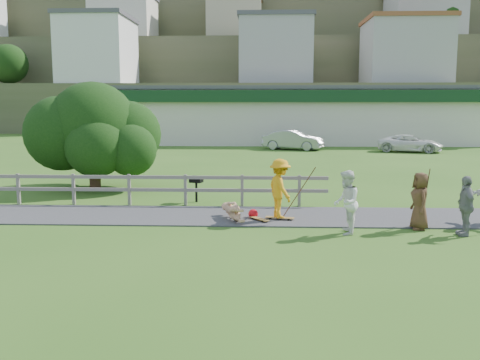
# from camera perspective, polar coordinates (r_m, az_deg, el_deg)

# --- Properties ---
(ground) EXTENTS (260.00, 260.00, 0.00)m
(ground) POSITION_cam_1_polar(r_m,az_deg,el_deg) (15.59, -0.25, -5.06)
(ground) COLOR #325F1B
(ground) RESTS_ON ground
(path) EXTENTS (34.00, 3.00, 0.04)m
(path) POSITION_cam_1_polar(r_m,az_deg,el_deg) (17.05, -0.01, -3.85)
(path) COLOR #343537
(path) RESTS_ON ground
(fence) EXTENTS (15.05, 0.10, 1.10)m
(fence) POSITION_cam_1_polar(r_m,az_deg,el_deg) (19.42, -13.51, -0.49)
(fence) COLOR #66635A
(fence) RESTS_ON ground
(strip_mall) EXTENTS (32.50, 10.75, 5.10)m
(strip_mall) POSITION_cam_1_polar(r_m,az_deg,el_deg) (50.22, 6.24, 6.95)
(strip_mall) COLOR silver
(strip_mall) RESTS_ON ground
(hillside) EXTENTS (220.00, 67.00, 47.50)m
(hillside) POSITION_cam_1_polar(r_m,az_deg,el_deg) (107.03, 2.11, 13.93)
(hillside) COLOR #465130
(hillside) RESTS_ON ground
(skater_rider) EXTENTS (1.07, 1.34, 1.81)m
(skater_rider) POSITION_cam_1_polar(r_m,az_deg,el_deg) (16.33, 4.29, -1.24)
(skater_rider) COLOR orange
(skater_rider) RESTS_ON ground
(skater_fallen) EXTENTS (1.70, 0.92, 0.61)m
(skater_fallen) POSITION_cam_1_polar(r_m,az_deg,el_deg) (16.38, -0.71, -3.33)
(skater_fallen) COLOR tan
(skater_fallen) RESTS_ON ground
(spectator_a) EXTENTS (0.81, 0.96, 1.77)m
(spectator_a) POSITION_cam_1_polar(r_m,az_deg,el_deg) (14.89, 11.25, -2.37)
(spectator_a) COLOR white
(spectator_a) RESTS_ON ground
(spectator_b) EXTENTS (0.40, 0.96, 1.64)m
(spectator_b) POSITION_cam_1_polar(r_m,az_deg,el_deg) (15.72, 22.91, -2.55)
(spectator_b) COLOR gray
(spectator_b) RESTS_ON ground
(spectator_c) EXTENTS (0.57, 0.83, 1.64)m
(spectator_c) POSITION_cam_1_polar(r_m,az_deg,el_deg) (16.04, 18.64, -2.13)
(spectator_c) COLOR brown
(spectator_c) RESTS_ON ground
(car_silver) EXTENTS (4.92, 3.06, 1.53)m
(car_silver) POSITION_cam_1_polar(r_m,az_deg,el_deg) (42.05, 5.66, 4.27)
(car_silver) COLOR #9B9DA2
(car_silver) RESTS_ON ground
(car_white) EXTENTS (5.07, 3.35, 1.29)m
(car_white) POSITION_cam_1_polar(r_m,az_deg,el_deg) (41.81, 17.68, 3.74)
(car_white) COLOR white
(car_white) RESTS_ON ground
(tree) EXTENTS (5.92, 5.92, 3.34)m
(tree) POSITION_cam_1_polar(r_m,az_deg,el_deg) (23.29, -15.31, 3.19)
(tree) COLOR black
(tree) RESTS_ON ground
(bbq) EXTENTS (0.52, 0.45, 0.95)m
(bbq) POSITION_cam_1_polar(r_m,az_deg,el_deg) (19.55, -4.68, -0.97)
(bbq) COLOR black
(bbq) RESTS_ON ground
(longboard_rider) EXTENTS (0.90, 0.41, 0.10)m
(longboard_rider) POSITION_cam_1_polar(r_m,az_deg,el_deg) (16.49, 4.26, -4.18)
(longboard_rider) COLOR olive
(longboard_rider) RESTS_ON ground
(longboard_fallen) EXTENTS (0.63, 0.75, 0.09)m
(longboard_fallen) POSITION_cam_1_polar(r_m,az_deg,el_deg) (16.31, 2.09, -4.32)
(longboard_fallen) COLOR olive
(longboard_fallen) RESTS_ON ground
(helmet) EXTENTS (0.31, 0.31, 0.31)m
(helmet) POSITION_cam_1_polar(r_m,az_deg,el_deg) (16.73, 1.42, -3.61)
(helmet) COLOR red
(helmet) RESTS_ON ground
(pole_rider) EXTENTS (0.03, 0.03, 1.90)m
(pole_rider) POSITION_cam_1_polar(r_m,az_deg,el_deg) (16.75, 6.30, -0.87)
(pole_rider) COLOR #513320
(pole_rider) RESTS_ON ground
(pole_spec_left) EXTENTS (0.03, 0.03, 1.77)m
(pole_spec_left) POSITION_cam_1_polar(r_m,az_deg,el_deg) (16.01, 19.12, -1.94)
(pole_spec_left) COLOR #513320
(pole_spec_left) RESTS_ON ground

